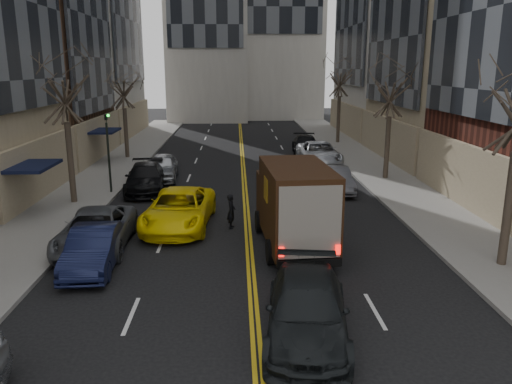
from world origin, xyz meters
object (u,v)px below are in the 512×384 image
ups_truck (294,206)px  pedestrian (231,211)px  taxi (179,209)px  observer_sedan (307,310)px

ups_truck → pedestrian: size_ratio=4.11×
taxi → observer_sedan: bearing=-61.0°
observer_sedan → taxi: bearing=122.1°
ups_truck → taxi: bearing=145.9°
observer_sedan → taxi: 10.33m
pedestrian → ups_truck: bearing=-130.8°
ups_truck → observer_sedan: size_ratio=1.16×
pedestrian → taxi: bearing=87.5°
taxi → pedestrian: 2.31m
taxi → pedestrian: taxi is taller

